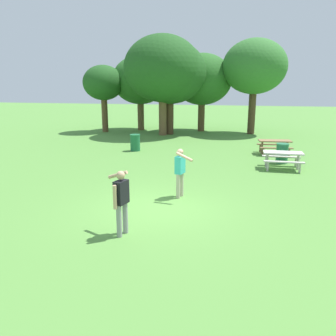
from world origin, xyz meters
name	(u,v)px	position (x,y,z in m)	size (l,w,h in m)	color
ground_plane	(159,208)	(0.00, 0.00, 0.00)	(120.00, 120.00, 0.00)	#568E3D
person_thrower	(180,169)	(0.41, 1.17, 0.96)	(0.65, 0.73, 1.64)	#B7AD93
person_catcher	(121,198)	(-0.38, -2.02, 0.96)	(0.65, 0.73, 1.64)	gray
frisbee	(125,198)	(-1.35, 0.57, 0.01)	(0.27, 0.27, 0.03)	white
picnic_table_near	(283,157)	(4.03, 6.16, 0.56)	(1.74, 1.47, 0.77)	beige
picnic_table_far	(275,144)	(3.88, 9.59, 0.56)	(1.88, 1.64, 0.77)	olive
trash_can_beside_table	(135,143)	(-3.85, 8.63, 0.48)	(0.59, 0.59, 0.96)	#1E663D
trash_can_further_along	(282,153)	(4.10, 7.36, 0.48)	(0.59, 0.59, 0.96)	#1E663D
tree_tall_left	(103,83)	(-9.12, 16.02, 3.88)	(3.25, 3.25, 5.32)	brown
tree_broad_center	(140,81)	(-6.65, 17.88, 4.13)	(4.64, 4.64, 6.13)	brown
tree_far_right	(162,69)	(-4.01, 15.31, 4.90)	(5.73, 5.73, 7.35)	brown
tree_slender_mid	(170,73)	(-3.60, 15.92, 4.64)	(5.50, 5.50, 7.00)	#4C3823
tree_back_left	(202,80)	(-1.52, 18.40, 4.18)	(4.83, 4.83, 6.26)	brown
tree_back_right	(254,67)	(2.55, 17.74, 5.07)	(4.83, 4.83, 7.16)	#4C3823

